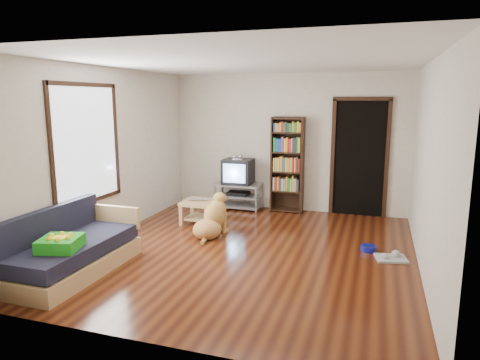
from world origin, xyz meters
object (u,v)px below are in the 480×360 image
(coffee_table, at_px, (199,207))
(dog, at_px, (212,220))
(laptop, at_px, (198,200))
(dog_bowl, at_px, (368,248))
(crt_tv, at_px, (239,171))
(bookshelf, at_px, (288,160))
(tv_stand, at_px, (238,195))
(grey_rag, at_px, (391,258))
(green_cushion, at_px, (60,243))
(sofa, at_px, (72,252))

(coffee_table, height_order, dog, dog)
(laptop, height_order, dog_bowl, laptop)
(crt_tv, bearing_deg, bookshelf, 4.32)
(dog, bearing_deg, tv_stand, 94.85)
(coffee_table, bearing_deg, crt_tv, 74.69)
(dog_bowl, xyz_separation_m, grey_rag, (0.30, -0.25, -0.03))
(crt_tv, xyz_separation_m, bookshelf, (0.95, 0.07, 0.26))
(green_cushion, relative_size, sofa, 0.24)
(dog, bearing_deg, dog_bowl, 0.93)
(dog_bowl, distance_m, tv_stand, 3.06)
(laptop, bearing_deg, sofa, -127.14)
(crt_tv, bearing_deg, dog, -85.21)
(green_cushion, height_order, sofa, sofa)
(green_cushion, bearing_deg, coffee_table, 63.68)
(bookshelf, relative_size, sofa, 1.00)
(tv_stand, height_order, coffee_table, tv_stand)
(laptop, distance_m, grey_rag, 3.26)
(laptop, relative_size, bookshelf, 0.20)
(grey_rag, height_order, dog, dog)
(green_cushion, height_order, grey_rag, green_cushion)
(green_cushion, xyz_separation_m, sofa, (-0.12, 0.33, -0.23))
(tv_stand, bearing_deg, coffee_table, -105.59)
(tv_stand, relative_size, coffee_table, 1.64)
(dog_bowl, xyz_separation_m, bookshelf, (-1.56, 1.82, 0.96))
(green_cushion, distance_m, sofa, 0.42)
(grey_rag, xyz_separation_m, bookshelf, (-1.86, 2.07, 0.99))
(bookshelf, distance_m, sofa, 4.26)
(green_cushion, bearing_deg, bookshelf, 50.36)
(bookshelf, height_order, sofa, bookshelf)
(grey_rag, relative_size, tv_stand, 0.44)
(grey_rag, height_order, sofa, sofa)
(laptop, height_order, grey_rag, laptop)
(green_cushion, relative_size, dog, 0.51)
(tv_stand, bearing_deg, laptop, -105.22)
(dog_bowl, distance_m, coffee_table, 2.90)
(sofa, distance_m, coffee_table, 2.55)
(dog, bearing_deg, crt_tv, 94.79)
(sofa, bearing_deg, coffee_table, 75.26)
(dog_bowl, bearing_deg, green_cushion, -146.38)
(grey_rag, bearing_deg, tv_stand, 144.99)
(laptop, distance_m, dog, 0.75)
(coffee_table, bearing_deg, bookshelf, 44.68)
(sofa, distance_m, dog, 2.18)
(grey_rag, bearing_deg, dog, 175.46)
(dog_bowl, distance_m, crt_tv, 3.14)
(sofa, bearing_deg, tv_stand, 74.98)
(dog_bowl, bearing_deg, bookshelf, 130.76)
(laptop, xyz_separation_m, sofa, (-0.65, -2.43, -0.15))
(laptop, bearing_deg, bookshelf, 23.13)
(laptop, xyz_separation_m, tv_stand, (0.33, 1.20, -0.14))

